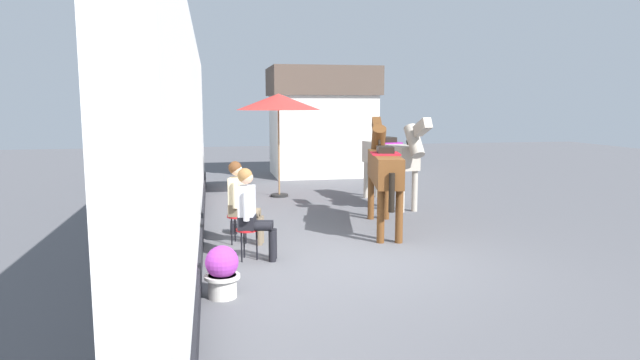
{
  "coord_description": "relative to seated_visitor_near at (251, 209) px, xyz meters",
  "views": [
    {
      "loc": [
        -2.2,
        -7.84,
        2.32
      ],
      "look_at": [
        -0.4,
        1.2,
        1.05
      ],
      "focal_mm": 30.92,
      "sensor_mm": 36.0,
      "label": 1
    }
  ],
  "objects": [
    {
      "name": "satchel_bag",
      "position": [
        -0.2,
        1.82,
        -0.68
      ],
      "size": [
        0.12,
        0.28,
        0.2
      ],
      "primitive_type": "cube",
      "rotation": [
        0.0,
        0.0,
        4.7
      ],
      "color": "black",
      "rests_on": "ground_plane"
    },
    {
      "name": "pub_facade_wall",
      "position": [
        -0.92,
        1.26,
        0.76
      ],
      "size": [
        0.34,
        14.0,
        3.4
      ],
      "color": "white",
      "rests_on": "ground_plane"
    },
    {
      "name": "seated_visitor_far",
      "position": [
        -0.1,
        1.03,
        0.0
      ],
      "size": [
        0.61,
        0.48,
        1.39
      ],
      "color": "red",
      "rests_on": "ground_plane"
    },
    {
      "name": "saddled_horse_far",
      "position": [
        3.51,
        3.95,
        0.38
      ],
      "size": [
        0.71,
        2.99,
        2.06
      ],
      "color": "#B2A899",
      "rests_on": "ground_plane"
    },
    {
      "name": "saddled_horse_near",
      "position": [
        2.58,
        1.66,
        0.38
      ],
      "size": [
        0.89,
        2.96,
        2.06
      ],
      "color": "brown",
      "rests_on": "ground_plane"
    },
    {
      "name": "distant_cottage",
      "position": [
        3.03,
        9.69,
        1.02
      ],
      "size": [
        3.4,
        2.6,
        3.5
      ],
      "color": "silver",
      "rests_on": "ground_plane"
    },
    {
      "name": "seated_visitor_near",
      "position": [
        0.0,
        0.0,
        0.0
      ],
      "size": [
        0.61,
        0.48,
        1.39
      ],
      "color": "red",
      "rests_on": "ground_plane"
    },
    {
      "name": "cafe_parasol",
      "position": [
        1.11,
        5.63,
        1.59
      ],
      "size": [
        2.1,
        2.1,
        2.58
      ],
      "color": "black",
      "rests_on": "ground_plane"
    },
    {
      "name": "flower_planter_near",
      "position": [
        -0.47,
        -1.56,
        -0.44
      ],
      "size": [
        0.43,
        0.43,
        0.64
      ],
      "color": "beige",
      "rests_on": "ground_plane"
    },
    {
      "name": "ground_plane",
      "position": [
        1.63,
        2.76,
        -0.78
      ],
      "size": [
        40.0,
        40.0,
        0.0
      ],
      "primitive_type": "plane",
      "color": "#56565B"
    }
  ]
}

